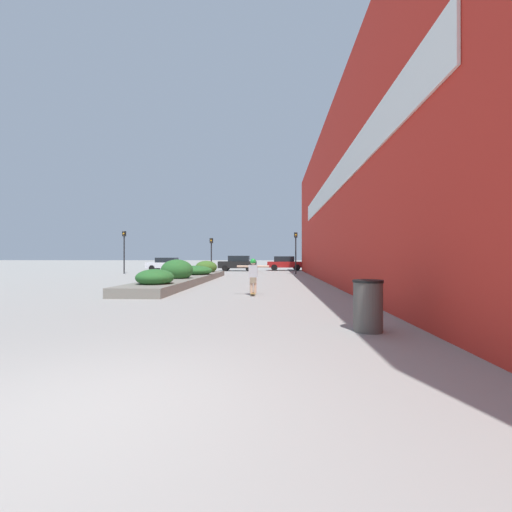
# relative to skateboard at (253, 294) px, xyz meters

# --- Properties ---
(ground_plane) EXTENTS (300.00, 300.00, 0.00)m
(ground_plane) POSITION_rel_skateboard_xyz_m (-1.04, -9.97, -0.07)
(ground_plane) COLOR gray
(building_wall_right) EXTENTS (0.67, 37.00, 9.50)m
(building_wall_right) POSITION_rel_skateboard_xyz_m (4.12, 5.43, 4.69)
(building_wall_right) COLOR red
(building_wall_right) RESTS_ON ground_plane
(planter_box) EXTENTS (2.20, 15.48, 1.35)m
(planter_box) POSITION_rel_skateboard_xyz_m (-4.19, 6.49, 0.35)
(planter_box) COLOR slate
(planter_box) RESTS_ON ground_plane
(skateboard) EXTENTS (0.21, 0.71, 0.09)m
(skateboard) POSITION_rel_skateboard_xyz_m (0.00, 0.00, 0.00)
(skateboard) COLOR olive
(skateboard) RESTS_ON ground_plane
(skateboarder) EXTENTS (1.24, 0.23, 1.33)m
(skateboarder) POSITION_rel_skateboard_xyz_m (0.00, 0.00, 0.83)
(skateboarder) COLOR tan
(skateboarder) RESTS_ON skateboard
(trash_bin) EXTENTS (0.59, 0.59, 1.02)m
(trash_bin) POSITION_rel_skateboard_xyz_m (2.66, -6.25, 0.45)
(trash_bin) COLOR #514C47
(trash_bin) RESTS_ON ground_plane
(car_leftmost) EXTENTS (4.03, 1.94, 1.55)m
(car_leftmost) POSITION_rel_skateboard_xyz_m (9.79, 20.97, 0.74)
(car_leftmost) COLOR black
(car_leftmost) RESTS_ON ground_plane
(car_center_left) EXTENTS (3.96, 2.05, 1.55)m
(car_center_left) POSITION_rel_skateboard_xyz_m (2.04, 24.54, 0.74)
(car_center_left) COLOR maroon
(car_center_left) RESTS_ON ground_plane
(car_center_right) EXTENTS (3.99, 1.88, 1.61)m
(car_center_right) POSITION_rel_skateboard_xyz_m (-3.00, 23.04, 0.76)
(car_center_right) COLOR black
(car_center_right) RESTS_ON ground_plane
(car_rightmost) EXTENTS (3.83, 1.95, 1.41)m
(car_rightmost) POSITION_rel_skateboard_xyz_m (-10.87, 23.30, 0.67)
(car_rightmost) COLOR silver
(car_rightmost) RESTS_ON ground_plane
(traffic_light_left) EXTENTS (0.28, 0.30, 3.17)m
(traffic_light_left) POSITION_rel_skateboard_xyz_m (-4.75, 17.01, 2.11)
(traffic_light_left) COLOR black
(traffic_light_left) RESTS_ON ground_plane
(traffic_light_right) EXTENTS (0.28, 0.30, 3.61)m
(traffic_light_right) POSITION_rel_skateboard_xyz_m (2.71, 16.55, 2.38)
(traffic_light_right) COLOR black
(traffic_light_right) RESTS_ON ground_plane
(traffic_light_far_left) EXTENTS (0.28, 0.30, 3.78)m
(traffic_light_far_left) POSITION_rel_skateboard_xyz_m (-12.49, 16.57, 2.48)
(traffic_light_far_left) COLOR black
(traffic_light_far_left) RESTS_ON ground_plane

